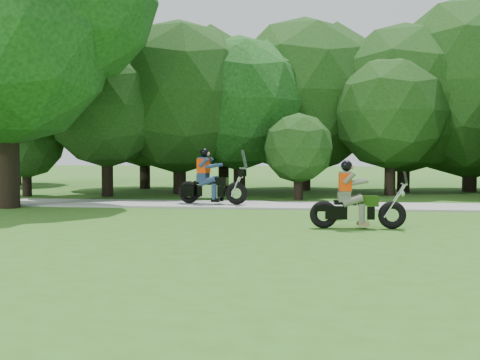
{
  "coord_description": "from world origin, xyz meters",
  "views": [
    {
      "loc": [
        -1.45,
        -10.2,
        1.75
      ],
      "look_at": [
        -3.18,
        3.38,
        1.03
      ],
      "focal_mm": 45.0,
      "sensor_mm": 36.0,
      "label": 1
    }
  ],
  "objects": [
    {
      "name": "chopper_motorcycle",
      "position": [
        -0.65,
        3.08,
        0.55
      ],
      "size": [
        2.1,
        0.56,
        1.5
      ],
      "rotation": [
        0.0,
        0.0,
        0.06
      ],
      "color": "black",
      "rests_on": "ground"
    },
    {
      "name": "ground",
      "position": [
        0.0,
        0.0,
        0.0
      ],
      "size": [
        100.0,
        100.0,
        0.0
      ],
      "primitive_type": "plane",
      "color": "#37611B",
      "rests_on": "ground"
    },
    {
      "name": "touring_motorcycle",
      "position": [
        -4.73,
        7.84,
        0.68
      ],
      "size": [
        2.23,
        0.9,
        1.7
      ],
      "rotation": [
        0.0,
        0.0,
        -0.16
      ],
      "color": "black",
      "rests_on": "walkway"
    },
    {
      "name": "tree_line",
      "position": [
        1.7,
        14.35,
        3.61
      ],
      "size": [
        40.0,
        11.91,
        7.93
      ],
      "color": "black",
      "rests_on": "ground"
    },
    {
      "name": "walkway",
      "position": [
        0.0,
        8.0,
        0.03
      ],
      "size": [
        60.0,
        2.2,
        0.06
      ],
      "primitive_type": "cube",
      "color": "#969691",
      "rests_on": "ground"
    },
    {
      "name": "big_tree_west",
      "position": [
        -10.54,
        6.85,
        5.76
      ],
      "size": [
        8.64,
        6.56,
        9.96
      ],
      "color": "black",
      "rests_on": "ground"
    }
  ]
}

